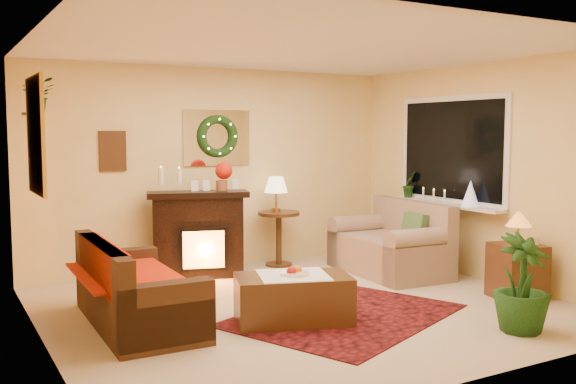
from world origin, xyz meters
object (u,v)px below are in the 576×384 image
sofa (139,278)px  fireplace (198,233)px  loveseat (389,240)px  end_table_square (517,274)px  side_table_round (279,241)px  coffee_table (293,301)px

sofa → fireplace: (1.19, 1.55, 0.12)m
loveseat → end_table_square: bearing=-71.9°
sofa → side_table_round: bearing=36.2°
fireplace → end_table_square: size_ratio=1.83×
sofa → loveseat: size_ratio=1.17×
fireplace → loveseat: bearing=-6.9°
sofa → coffee_table: 1.45m
loveseat → sofa: bearing=-166.9°
sofa → fireplace: bearing=53.7°
loveseat → fireplace: bearing=159.3°
sofa → end_table_square: 3.94m
loveseat → side_table_round: bearing=135.6°
end_table_square → fireplace: bearing=134.7°
sofa → end_table_square: bearing=-14.6°
fireplace → loveseat: size_ratio=0.69×
end_table_square → loveseat: bearing=104.6°
end_table_square → side_table_round: bearing=117.3°
sofa → loveseat: (3.36, 0.57, -0.01)m
side_table_round → coffee_table: size_ratio=0.68×
side_table_round → coffee_table: (-1.11, -2.32, -0.11)m
sofa → end_table_square: size_ratio=3.11×
fireplace → side_table_round: 1.21m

